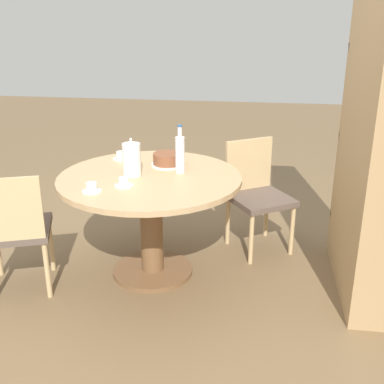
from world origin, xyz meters
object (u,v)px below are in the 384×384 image
at_px(bookshelf, 370,152).
at_px(cake_main, 168,160).
at_px(cup_b, 124,183).
at_px(chair_b, 15,228).
at_px(cup_c, 121,156).
at_px(chair_a, 257,192).
at_px(coffee_pot, 132,158).
at_px(cup_a, 92,188).
at_px(water_bottle, 180,153).

distance_m(bookshelf, cake_main, 1.35).
distance_m(bookshelf, cup_b, 1.55).
bearing_deg(chair_b, cup_b, 171.09).
height_order(cake_main, cup_c, cake_main).
distance_m(chair_a, chair_b, 1.76).
bearing_deg(cup_b, chair_b, -78.97).
distance_m(chair_b, coffee_pot, 0.87).
relative_size(bookshelf, cake_main, 7.93).
height_order(chair_b, cup_c, chair_b).
height_order(chair_b, bookshelf, bookshelf).
bearing_deg(chair_b, cup_c, -145.85).
xyz_separation_m(cup_a, cup_b, (-0.12, 0.17, 0.00)).
bearing_deg(cup_b, bookshelf, 100.14).
bearing_deg(bookshelf, cup_a, 103.24).
xyz_separation_m(bookshelf, cake_main, (-0.19, -1.33, -0.16)).
bearing_deg(cake_main, cup_c, -105.58).
relative_size(chair_a, water_bottle, 2.57).
xyz_separation_m(chair_a, chair_b, (0.88, -1.52, 0.00)).
distance_m(cup_b, cup_c, 0.60).
xyz_separation_m(cake_main, cup_c, (-0.10, -0.37, -0.02)).
relative_size(water_bottle, cake_main, 1.39).
distance_m(bookshelf, cup_a, 1.74).
relative_size(chair_a, bookshelf, 0.45).
xyz_separation_m(chair_a, cup_c, (0.18, -1.01, 0.30)).
distance_m(chair_b, cup_c, 0.92).
relative_size(chair_b, cup_c, 7.15).
distance_m(coffee_pot, cup_a, 0.39).
bearing_deg(chair_a, bookshelf, -67.30).
relative_size(coffee_pot, cup_a, 2.18).
bearing_deg(cup_b, cup_a, -53.21).
distance_m(chair_a, coffee_pot, 1.06).
distance_m(bookshelf, coffee_pot, 1.52).
bearing_deg(water_bottle, chair_b, -65.20).
bearing_deg(chair_b, water_bottle, -175.13).
distance_m(bookshelf, water_bottle, 1.22).
bearing_deg(coffee_pot, chair_a, 122.80).
distance_m(water_bottle, cup_b, 0.46).
bearing_deg(water_bottle, chair_a, 128.88).
relative_size(water_bottle, cup_a, 2.79).
bearing_deg(bookshelf, cup_c, 80.04).
relative_size(bookshelf, coffee_pot, 7.27).
bearing_deg(coffee_pot, cup_c, -152.92).
bearing_deg(chair_a, cup_b, -170.44).
relative_size(chair_b, cup_b, 7.15).
height_order(water_bottle, cup_c, water_bottle).
height_order(chair_b, cake_main, chair_b).
xyz_separation_m(bookshelf, water_bottle, (-0.05, -1.21, -0.07)).
distance_m(chair_a, cup_b, 1.15).
xyz_separation_m(coffee_pot, water_bottle, (-0.11, 0.31, 0.02)).
height_order(bookshelf, water_bottle, bookshelf).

